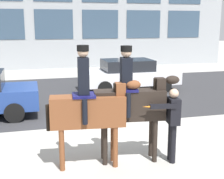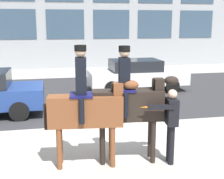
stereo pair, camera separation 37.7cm
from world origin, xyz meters
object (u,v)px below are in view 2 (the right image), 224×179
object	(u,v)px
mounted_horse_companion	(129,102)
pedestrian_bystander	(171,120)
mounted_horse_lead	(87,107)
street_car_far_lane	(137,74)

from	to	relation	value
mounted_horse_companion	pedestrian_bystander	size ratio (longest dim) A/B	1.55
mounted_horse_lead	pedestrian_bystander	bearing A→B (deg)	-2.61
mounted_horse_companion	pedestrian_bystander	distance (m)	0.97
mounted_horse_lead	street_car_far_lane	size ratio (longest dim) A/B	0.59
mounted_horse_companion	street_car_far_lane	xyz separation A→B (m)	(2.22, 7.08, -0.59)
pedestrian_bystander	street_car_far_lane	distance (m)	7.51
mounted_horse_lead	street_car_far_lane	xyz separation A→B (m)	(3.13, 7.11, -0.55)
mounted_horse_lead	pedestrian_bystander	xyz separation A→B (m)	(1.76, -0.26, -0.32)
mounted_horse_lead	pedestrian_bystander	world-z (taller)	mounted_horse_lead
mounted_horse_lead	pedestrian_bystander	distance (m)	1.81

